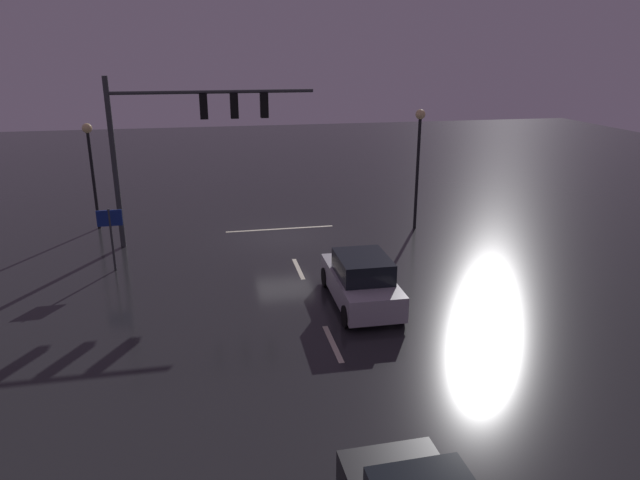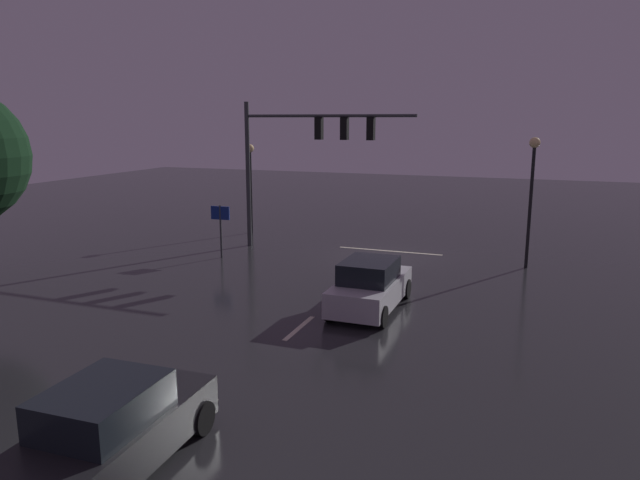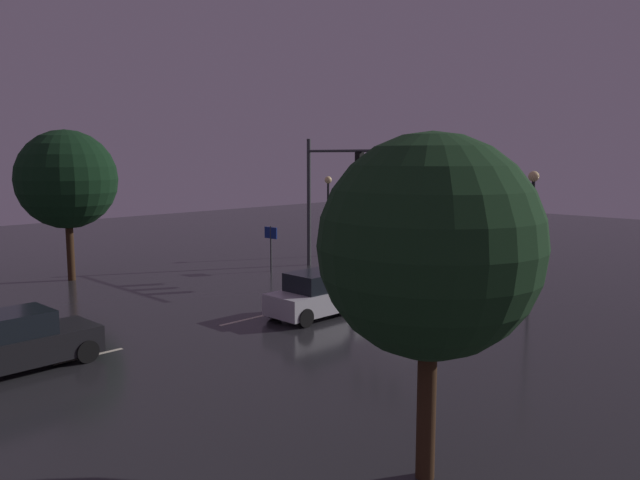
# 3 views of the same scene
# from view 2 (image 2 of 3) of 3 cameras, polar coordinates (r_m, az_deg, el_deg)

# --- Properties ---
(ground_plane) EXTENTS (80.00, 80.00, 0.00)m
(ground_plane) POSITION_cam_2_polar(r_m,az_deg,el_deg) (27.01, 6.14, -1.62)
(ground_plane) COLOR #232326
(traffic_signal_assembly) EXTENTS (8.31, 0.47, 6.99)m
(traffic_signal_assembly) POSITION_cam_2_polar(r_m,az_deg,el_deg) (27.60, -1.53, 9.27)
(traffic_signal_assembly) COLOR #383A3D
(traffic_signal_assembly) RESTS_ON ground_plane
(lane_dash_far) EXTENTS (0.16, 2.20, 0.01)m
(lane_dash_far) POSITION_cam_2_polar(r_m,az_deg,el_deg) (23.27, 3.66, -3.74)
(lane_dash_far) COLOR beige
(lane_dash_far) RESTS_ON ground_plane
(lane_dash_mid) EXTENTS (0.16, 2.20, 0.01)m
(lane_dash_mid) POSITION_cam_2_polar(r_m,az_deg,el_deg) (17.88, -2.04, -8.53)
(lane_dash_mid) COLOR beige
(lane_dash_mid) RESTS_ON ground_plane
(lane_dash_near) EXTENTS (0.16, 2.20, 0.01)m
(lane_dash_near) POSITION_cam_2_polar(r_m,az_deg,el_deg) (13.04, -12.68, -16.89)
(lane_dash_near) COLOR beige
(lane_dash_near) RESTS_ON ground_plane
(stop_bar) EXTENTS (5.00, 0.16, 0.01)m
(stop_bar) POSITION_cam_2_polar(r_m,az_deg,el_deg) (28.19, 6.78, -1.06)
(stop_bar) COLOR beige
(stop_bar) RESTS_ON ground_plane
(car_approaching) EXTENTS (1.94, 4.39, 1.70)m
(car_approaching) POSITION_cam_2_polar(r_m,az_deg,el_deg) (19.40, 4.89, -4.46)
(car_approaching) COLOR #B7B7BC
(car_approaching) RESTS_ON ground_plane
(car_distant) EXTENTS (2.00, 4.41, 1.70)m
(car_distant) POSITION_cam_2_polar(r_m,az_deg,el_deg) (11.46, -19.65, -17.04)
(car_distant) COLOR black
(car_distant) RESTS_ON ground_plane
(street_lamp_left_kerb) EXTENTS (0.44, 0.44, 5.46)m
(street_lamp_left_kerb) POSITION_cam_2_polar(r_m,az_deg,el_deg) (25.72, 19.93, 5.64)
(street_lamp_left_kerb) COLOR black
(street_lamp_left_kerb) RESTS_ON ground_plane
(street_lamp_right_kerb) EXTENTS (0.44, 0.44, 4.86)m
(street_lamp_right_kerb) POSITION_cam_2_polar(r_m,az_deg,el_deg) (32.26, -6.78, 6.68)
(street_lamp_right_kerb) COLOR black
(street_lamp_right_kerb) RESTS_ON ground_plane
(route_sign) EXTENTS (0.90, 0.10, 2.41)m
(route_sign) POSITION_cam_2_polar(r_m,az_deg,el_deg) (26.69, -9.65, 1.93)
(route_sign) COLOR #383A3D
(route_sign) RESTS_ON ground_plane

